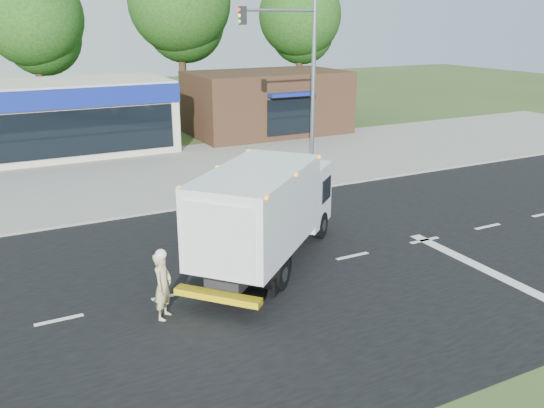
# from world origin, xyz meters

# --- Properties ---
(ground) EXTENTS (120.00, 120.00, 0.00)m
(ground) POSITION_xyz_m (0.00, 0.00, 0.00)
(ground) COLOR #385123
(ground) RESTS_ON ground
(road_asphalt) EXTENTS (60.00, 14.00, 0.02)m
(road_asphalt) POSITION_xyz_m (0.00, 0.00, 0.00)
(road_asphalt) COLOR black
(road_asphalt) RESTS_ON ground
(sidewalk) EXTENTS (60.00, 2.40, 0.12)m
(sidewalk) POSITION_xyz_m (0.00, 8.20, 0.06)
(sidewalk) COLOR gray
(sidewalk) RESTS_ON ground
(parking_apron) EXTENTS (60.00, 9.00, 0.02)m
(parking_apron) POSITION_xyz_m (0.00, 14.00, 0.01)
(parking_apron) COLOR gray
(parking_apron) RESTS_ON ground
(lane_markings) EXTENTS (55.20, 7.00, 0.01)m
(lane_markings) POSITION_xyz_m (1.35, -1.35, 0.02)
(lane_markings) COLOR silver
(lane_markings) RESTS_ON road_asphalt
(ems_box_truck) EXTENTS (6.92, 6.57, 3.24)m
(ems_box_truck) POSITION_xyz_m (-2.73, 0.73, 1.87)
(ems_box_truck) COLOR black
(ems_box_truck) RESTS_ON ground
(emergency_worker) EXTENTS (0.74, 0.77, 1.89)m
(emergency_worker) POSITION_xyz_m (-6.56, -1.08, 0.93)
(emergency_worker) COLOR #C7B884
(emergency_worker) RESTS_ON ground
(retail_strip_mall) EXTENTS (18.00, 6.20, 4.00)m
(retail_strip_mall) POSITION_xyz_m (-9.00, 19.93, 2.01)
(retail_strip_mall) COLOR beige
(retail_strip_mall) RESTS_ON ground
(brown_storefront) EXTENTS (10.00, 6.70, 4.00)m
(brown_storefront) POSITION_xyz_m (7.00, 19.98, 2.00)
(brown_storefront) COLOR #382316
(brown_storefront) RESTS_ON ground
(traffic_signal_pole) EXTENTS (3.51, 0.25, 8.00)m
(traffic_signal_pole) POSITION_xyz_m (2.35, 7.60, 4.92)
(traffic_signal_pole) COLOR gray
(traffic_signal_pole) RESTS_ON ground
(background_trees) EXTENTS (36.77, 7.39, 12.10)m
(background_trees) POSITION_xyz_m (-0.85, 28.16, 7.38)
(background_trees) COLOR #332114
(background_trees) RESTS_ON ground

